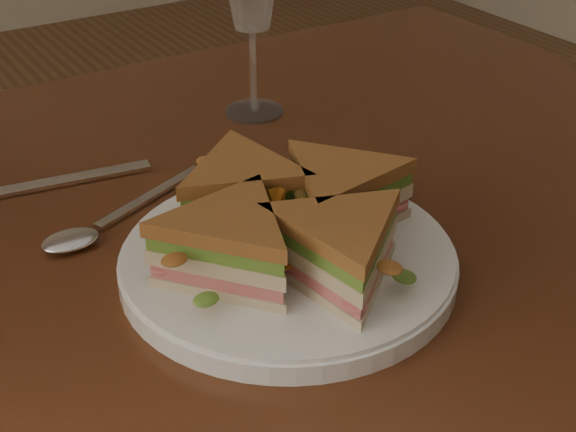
{
  "coord_description": "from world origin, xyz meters",
  "views": [
    {
      "loc": [
        -0.24,
        -0.53,
        1.11
      ],
      "look_at": [
        0.04,
        -0.09,
        0.8
      ],
      "focal_mm": 50.0,
      "sensor_mm": 36.0,
      "label": 1
    }
  ],
  "objects": [
    {
      "name": "spoon",
      "position": [
        -0.08,
        0.04,
        0.75
      ],
      "size": [
        0.17,
        0.08,
        0.01
      ],
      "rotation": [
        0.0,
        0.0,
        0.4
      ],
      "color": "silver",
      "rests_on": "table"
    },
    {
      "name": "knife",
      "position": [
        -0.1,
        0.14,
        0.75
      ],
      "size": [
        0.21,
        0.05,
        0.0
      ],
      "rotation": [
        0.0,
        0.0,
        -0.15
      ],
      "color": "silver",
      "rests_on": "table"
    },
    {
      "name": "sandwich_wedges",
      "position": [
        0.04,
        -0.09,
        0.8
      ],
      "size": [
        0.25,
        0.25,
        0.06
      ],
      "color": "beige",
      "rests_on": "plate"
    },
    {
      "name": "crisps_mound",
      "position": [
        0.04,
        -0.09,
        0.79
      ],
      "size": [
        0.09,
        0.09,
        0.05
      ],
      "primitive_type": null,
      "color": "#B16416",
      "rests_on": "plate"
    },
    {
      "name": "plate",
      "position": [
        0.04,
        -0.09,
        0.76
      ],
      "size": [
        0.26,
        0.26,
        0.02
      ],
      "primitive_type": "cylinder",
      "color": "white",
      "rests_on": "table"
    },
    {
      "name": "table",
      "position": [
        0.0,
        0.0,
        0.65
      ],
      "size": [
        1.2,
        0.8,
        0.75
      ],
      "color": "#35180C",
      "rests_on": "ground"
    }
  ]
}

